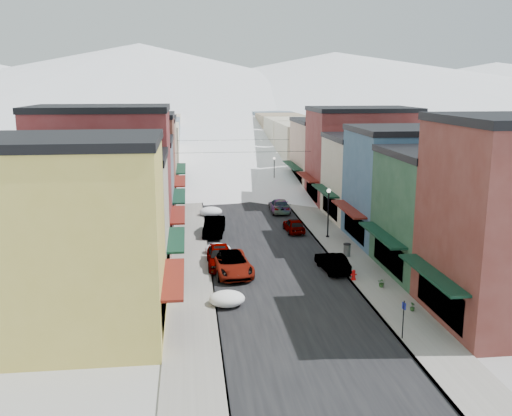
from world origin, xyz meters
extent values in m
plane|color=gray|center=(0.00, 0.00, 0.00)|extent=(600.00, 600.00, 0.00)
cube|color=black|center=(0.00, 60.00, 0.01)|extent=(10.00, 160.00, 0.01)
cube|color=gray|center=(-6.60, 60.00, 0.07)|extent=(3.20, 160.00, 0.15)
cube|color=gray|center=(6.60, 60.00, 0.07)|extent=(3.20, 160.00, 0.15)
cube|color=slate|center=(-5.05, 60.00, 0.07)|extent=(0.10, 160.00, 0.15)
cube|color=slate|center=(5.05, 60.00, 0.07)|extent=(0.10, 160.00, 0.15)
cube|color=#D9C250|center=(-13.20, 4.00, 5.50)|extent=(10.00, 8.50, 11.00)
cube|color=black|center=(-13.20, 4.00, 11.25)|extent=(10.20, 8.70, 0.50)
cube|color=maroon|center=(-7.60, 4.00, 3.20)|extent=(1.20, 7.22, 0.15)
cube|color=beige|center=(-13.20, 12.50, 4.50)|extent=(10.00, 8.00, 9.00)
cube|color=black|center=(-13.20, 12.50, 9.25)|extent=(10.20, 8.20, 0.50)
cube|color=black|center=(-7.60, 12.50, 3.20)|extent=(1.20, 6.80, 0.15)
cube|color=maroon|center=(-13.70, 20.50, 6.00)|extent=(11.00, 8.00, 12.00)
cube|color=black|center=(-13.70, 20.50, 12.25)|extent=(11.20, 8.20, 0.50)
cube|color=maroon|center=(-7.60, 20.50, 3.20)|extent=(1.20, 6.80, 0.15)
cube|color=slate|center=(-13.20, 29.00, 4.25)|extent=(10.00, 9.00, 8.50)
cube|color=black|center=(-13.20, 29.00, 8.75)|extent=(10.20, 9.20, 0.50)
cube|color=black|center=(-7.60, 29.00, 3.20)|extent=(1.20, 7.65, 0.15)
cube|color=brown|center=(-14.20, 38.00, 5.25)|extent=(12.00, 9.00, 10.50)
cube|color=black|center=(-14.20, 38.00, 10.75)|extent=(12.20, 9.20, 0.50)
cube|color=maroon|center=(-7.60, 38.00, 3.20)|extent=(1.20, 7.65, 0.15)
cube|color=#92795F|center=(-13.20, 48.00, 4.75)|extent=(10.00, 11.00, 9.50)
cube|color=black|center=(-13.20, 48.00, 9.75)|extent=(10.20, 11.20, 0.50)
cube|color=black|center=(-7.60, 48.00, 3.20)|extent=(1.20, 9.35, 0.15)
cube|color=black|center=(7.60, 3.00, 3.20)|extent=(1.20, 7.65, 0.15)
cube|color=#22472F|center=(13.20, 12.00, 4.50)|extent=(10.00, 9.00, 9.00)
cube|color=black|center=(13.20, 12.00, 9.25)|extent=(10.20, 9.20, 0.50)
cube|color=black|center=(7.60, 12.00, 3.20)|extent=(1.20, 7.65, 0.15)
cube|color=#335573|center=(13.20, 21.00, 5.00)|extent=(10.00, 9.00, 10.00)
cube|color=black|center=(13.20, 21.00, 10.25)|extent=(10.20, 9.20, 0.50)
cube|color=maroon|center=(7.60, 21.00, 3.20)|extent=(1.20, 7.65, 0.15)
cube|color=beige|center=(13.70, 30.00, 4.25)|extent=(11.00, 9.00, 8.50)
cube|color=black|center=(13.70, 30.00, 8.75)|extent=(11.20, 9.20, 0.50)
cube|color=black|center=(7.60, 30.00, 3.20)|extent=(1.20, 7.65, 0.15)
cube|color=maroon|center=(14.20, 39.00, 5.50)|extent=(12.00, 9.00, 11.00)
cube|color=black|center=(14.20, 39.00, 11.25)|extent=(12.20, 9.20, 0.50)
cube|color=maroon|center=(7.60, 39.00, 3.20)|extent=(1.20, 7.65, 0.15)
cube|color=tan|center=(13.20, 49.00, 4.50)|extent=(10.00, 11.00, 9.00)
cube|color=black|center=(13.20, 49.00, 9.25)|extent=(10.20, 11.20, 0.50)
cube|color=black|center=(7.60, 49.00, 3.20)|extent=(1.20, 9.35, 0.15)
cube|color=gray|center=(-12.50, 62.00, 4.00)|extent=(9.00, 13.00, 8.00)
cube|color=gray|center=(12.50, 62.00, 4.00)|extent=(9.00, 13.00, 8.00)
cube|color=gray|center=(-12.50, 76.00, 4.00)|extent=(9.00, 13.00, 8.00)
cube|color=gray|center=(12.50, 76.00, 4.00)|extent=(9.00, 13.00, 8.00)
cube|color=gray|center=(-12.50, 90.00, 4.00)|extent=(9.00, 13.00, 8.00)
cube|color=gray|center=(12.50, 90.00, 4.00)|extent=(9.00, 13.00, 8.00)
cube|color=gray|center=(-12.50, 104.00, 4.00)|extent=(9.00, 13.00, 8.00)
cube|color=gray|center=(12.50, 104.00, 4.00)|extent=(9.00, 13.00, 8.00)
cube|color=silver|center=(0.00, 225.00, 6.00)|extent=(360.00, 40.00, 12.00)
cone|color=white|center=(-30.00, 275.00, 17.00)|extent=(300.00, 300.00, 34.00)
cone|color=white|center=(70.00, 270.00, 15.00)|extent=(320.00, 320.00, 30.00)
cone|color=white|center=(170.00, 290.00, 13.00)|extent=(280.00, 280.00, 26.00)
cylinder|color=black|center=(0.00, 40.00, 6.20)|extent=(16.40, 0.04, 0.04)
cylinder|color=black|center=(0.00, 55.00, 6.20)|extent=(16.40, 0.04, 0.04)
imported|color=silver|center=(-3.50, 13.73, 0.82)|extent=(3.29, 6.15, 1.64)
imported|color=gray|center=(-4.30, 15.57, 0.85)|extent=(2.02, 5.02, 1.71)
imported|color=black|center=(-4.30, 25.32, 0.85)|extent=(2.46, 5.33, 1.69)
imported|color=gray|center=(-3.50, 50.78, 0.82)|extent=(2.58, 5.73, 1.63)
imported|color=black|center=(4.30, 13.47, 0.72)|extent=(1.96, 4.51, 1.44)
imported|color=gray|center=(3.50, 25.47, 0.69)|extent=(1.79, 4.10, 1.37)
imported|color=black|center=(3.50, 34.43, 0.75)|extent=(2.28, 5.26, 1.51)
imported|color=#9A9CA2|center=(-1.97, 49.29, 0.70)|extent=(2.01, 4.22, 1.39)
imported|color=silver|center=(0.99, 71.82, 0.80)|extent=(2.81, 5.81, 1.59)
cylinder|color=red|center=(5.25, 10.90, 0.20)|extent=(0.34, 0.34, 0.10)
cylinder|color=red|center=(5.25, 10.90, 0.45)|extent=(0.24, 0.24, 0.60)
sphere|color=red|center=(5.25, 10.90, 0.79)|extent=(0.26, 0.26, 0.26)
cylinder|color=red|center=(5.25, 10.90, 0.55)|extent=(0.45, 0.10, 0.10)
cylinder|color=black|center=(5.20, 1.00, 1.28)|extent=(0.06, 0.06, 2.25)
cube|color=navy|center=(5.20, 1.00, 2.09)|extent=(0.12, 0.30, 0.41)
cylinder|color=slate|center=(6.38, 16.73, 0.65)|extent=(0.58, 0.58, 1.00)
cylinder|color=black|center=(6.38, 16.73, 1.17)|extent=(0.62, 0.62, 0.07)
cylinder|color=black|center=(6.23, 22.81, 0.20)|extent=(0.32, 0.32, 0.11)
cylinder|color=black|center=(6.23, 22.81, 2.28)|extent=(0.13, 0.13, 4.25)
sphere|color=white|center=(6.23, 22.81, 4.56)|extent=(0.38, 0.38, 0.38)
cylinder|color=black|center=(5.20, 49.79, 0.20)|extent=(0.29, 0.29, 0.10)
cylinder|color=black|center=(5.20, 49.79, 2.06)|extent=(0.11, 0.11, 3.83)
sphere|color=white|center=(5.20, 49.79, 4.12)|extent=(0.34, 0.34, 0.34)
imported|color=#2D5A28|center=(6.81, 9.15, 0.48)|extent=(0.75, 0.71, 0.66)
imported|color=#274E23|center=(7.30, 4.75, 0.42)|extent=(0.43, 0.43, 0.55)
ellipsoid|color=white|center=(-4.30, 7.31, 0.50)|extent=(2.36, 2.00, 1.00)
ellipsoid|color=white|center=(-4.10, 8.51, 0.25)|extent=(1.01, 0.91, 0.51)
ellipsoid|color=white|center=(-4.30, 18.95, 0.46)|extent=(2.20, 1.86, 0.93)
ellipsoid|color=white|center=(-4.10, 20.15, 0.23)|extent=(0.94, 0.84, 0.47)
ellipsoid|color=white|center=(-4.30, 33.22, 0.52)|extent=(2.48, 2.10, 1.05)
ellipsoid|color=white|center=(-4.10, 34.42, 0.27)|extent=(1.06, 0.95, 0.53)
camera|label=1|loc=(-6.55, -27.74, 14.27)|focal=40.00mm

